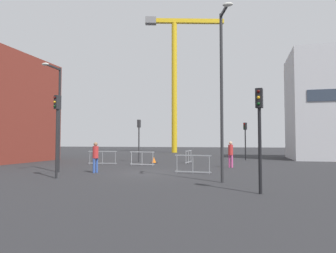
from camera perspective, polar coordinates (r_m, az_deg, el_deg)
name	(u,v)px	position (r m, az deg, el deg)	size (l,w,h in m)	color
ground	(151,173)	(18.24, -3.24, -8.64)	(160.00, 160.00, 0.00)	#28282B
construction_crane	(175,66)	(52.31, 1.34, 11.26)	(13.03, 4.46, 22.74)	gold
streetlamp_tall	(222,83)	(14.22, 10.09, 7.94)	(0.66, 1.36, 7.78)	#2D2D30
streetlamp_short	(57,109)	(19.57, -19.94, 3.05)	(0.44, 1.65, 6.35)	#232326
traffic_light_median	(139,133)	(27.65, -5.43, -1.30)	(0.28, 0.38, 3.81)	#2D2D30
traffic_light_crosswalk	(57,123)	(16.49, -19.97, 0.67)	(0.32, 0.39, 4.20)	#232326
traffic_light_island	(259,122)	(11.41, 16.68, 0.74)	(0.29, 0.39, 3.76)	black
traffic_light_verge	(245,135)	(31.32, 14.20, -1.50)	(0.36, 0.38, 3.72)	black
pedestrian_walking	(231,152)	(22.31, 11.60, -4.71)	(0.34, 0.34, 1.86)	#D14C8C
pedestrian_waiting	(96,155)	(18.75, -13.36, -5.16)	(0.34, 0.34, 1.81)	#33519E
safety_barrier_left_run	(142,158)	(23.70, -4.86, -5.92)	(2.00, 0.27, 1.08)	#B2B5BA
safety_barrier_front	(189,157)	(26.09, 3.85, -5.63)	(0.20, 1.92, 1.08)	#9EA0A5
safety_barrier_rear	(102,157)	(25.31, -12.11, -5.66)	(2.35, 0.36, 1.08)	gray
safety_barrier_right_run	(193,164)	(17.82, 4.65, -6.95)	(2.14, 0.23, 1.08)	gray
traffic_cone_orange	(154,160)	(26.42, -2.65, -6.29)	(0.52, 0.52, 0.53)	black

